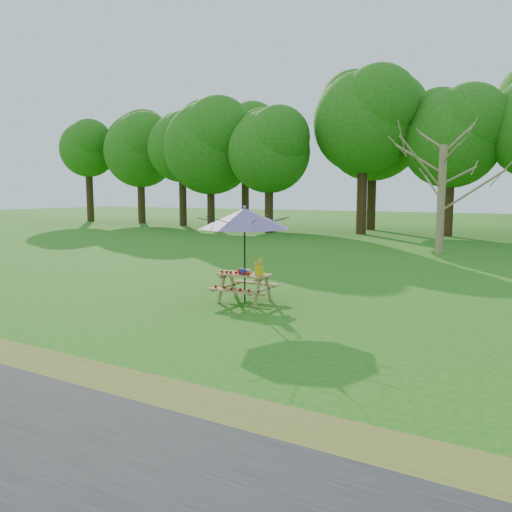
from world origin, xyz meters
The scene contains 8 objects.
ground centered at (0.00, 0.00, 0.00)m, with size 120.00×120.00×0.00m, color #207115.
treeline centered at (0.00, 22.00, 8.00)m, with size 60.00×12.00×16.00m, color #206110, non-canonical shape.
bare_tree centered at (6.48, 14.51, 6.31)m, with size 7.07×7.07×10.39m.
picnic_table centered at (4.21, 2.45, 0.33)m, with size 1.20×1.32×0.67m.
patio_umbrella centered at (4.21, 2.46, 1.95)m, with size 2.21×2.21×2.25m.
produce_bins centered at (4.17, 2.47, 0.72)m, with size 0.28×0.42×0.13m.
tomatoes_row centered at (4.06, 2.28, 0.71)m, with size 0.77×0.13×0.07m, color #C00706, non-canonical shape.
flower_bucket centered at (4.60, 2.43, 0.91)m, with size 0.30×0.27×0.44m.
Camera 1 is at (10.08, -7.33, 2.53)m, focal length 35.00 mm.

